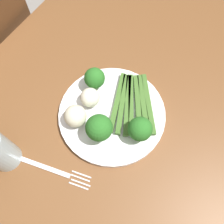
{
  "coord_description": "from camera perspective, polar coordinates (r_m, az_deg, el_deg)",
  "views": [
    {
      "loc": [
        0.13,
        0.1,
        1.29
      ],
      "look_at": [
        -0.07,
        -0.03,
        0.76
      ],
      "focal_mm": 38.9,
      "sensor_mm": 36.0,
      "label": 1
    }
  ],
  "objects": [
    {
      "name": "ground_plane",
      "position": [
        1.31,
        -0.58,
        -16.96
      ],
      "size": [
        6.0,
        6.0,
        0.02
      ],
      "primitive_type": "cube",
      "color": "gray"
    },
    {
      "name": "dining_table",
      "position": [
        0.68,
        -1.08,
        -10.26
      ],
      "size": [
        1.2,
        0.82,
        0.74
      ],
      "color": "brown",
      "rests_on": "ground_plane"
    },
    {
      "name": "plate",
      "position": [
        0.58,
        -0.0,
        -0.5
      ],
      "size": [
        0.26,
        0.26,
        0.01
      ],
      "primitive_type": "cylinder",
      "color": "white",
      "rests_on": "dining_table"
    },
    {
      "name": "asparagus_bundle",
      "position": [
        0.58,
        4.86,
        1.92
      ],
      "size": [
        0.18,
        0.15,
        0.01
      ],
      "rotation": [
        0.0,
        0.0,
        0.53
      ],
      "color": "#3D6626",
      "rests_on": "plate"
    },
    {
      "name": "broccoli_left",
      "position": [
        0.52,
        -3.06,
        -3.76
      ],
      "size": [
        0.06,
        0.06,
        0.07
      ],
      "color": "#568E33",
      "rests_on": "plate"
    },
    {
      "name": "broccoli_right",
      "position": [
        0.53,
        6.61,
        -4.03
      ],
      "size": [
        0.05,
        0.05,
        0.07
      ],
      "color": "#568E33",
      "rests_on": "plate"
    },
    {
      "name": "broccoli_outer_edge",
      "position": [
        0.58,
        -4.12,
        7.92
      ],
      "size": [
        0.05,
        0.05,
        0.06
      ],
      "color": "#568E33",
      "rests_on": "plate"
    },
    {
      "name": "cauliflower_near_fork",
      "position": [
        0.55,
        -8.6,
        -0.94
      ],
      "size": [
        0.05,
        0.05,
        0.05
      ],
      "primitive_type": "sphere",
      "color": "beige",
      "rests_on": "plate"
    },
    {
      "name": "cauliflower_back",
      "position": [
        0.57,
        -5.17,
        3.41
      ],
      "size": [
        0.05,
        0.05,
        0.05
      ],
      "primitive_type": "sphere",
      "color": "silver",
      "rests_on": "plate"
    },
    {
      "name": "fork",
      "position": [
        0.56,
        -13.09,
        -13.39
      ],
      "size": [
        0.05,
        0.16,
        0.0
      ],
      "rotation": [
        0.0,
        0.0,
        1.8
      ],
      "color": "silver",
      "rests_on": "dining_table"
    }
  ]
}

